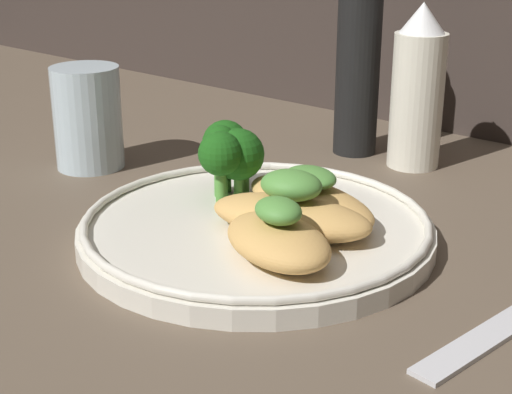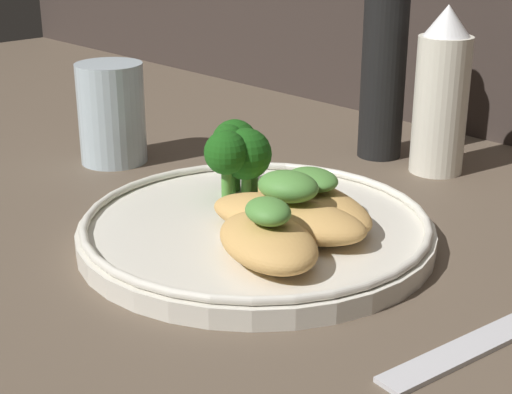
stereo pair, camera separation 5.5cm
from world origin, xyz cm
name	(u,v)px [view 1 (the left image)]	position (x,y,z in cm)	size (l,w,h in cm)	color
ground_plane	(256,248)	(0.00, 0.00, -0.50)	(180.00, 180.00, 1.00)	brown
plate	(256,229)	(0.00, 0.00, 0.99)	(25.24, 25.24, 2.00)	silver
grilled_meat_front	(278,238)	(4.89, -3.68, 2.91)	(10.14, 8.24, 4.14)	tan
grilled_meat_middle	(291,212)	(3.08, 0.04, 3.07)	(12.41, 8.06, 4.61)	tan
grilled_meat_back	(310,199)	(2.09, 3.52, 2.76)	(12.84, 7.81, 3.67)	tan
broccoli_bunch	(230,151)	(-4.99, 2.91, 5.04)	(5.51, 6.15, 5.72)	#4C8E38
sauce_bottle	(420,90)	(0.24, 22.39, 7.04)	(4.69, 4.69, 14.71)	silver
pepper_grinder	(358,62)	(-6.35, 22.39, 8.76)	(4.10, 4.10, 18.96)	black
drinking_glass	(88,118)	(-22.40, 3.25, 4.59)	(6.11, 6.11, 9.19)	silver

